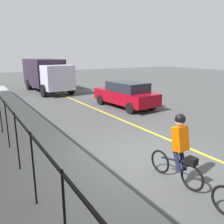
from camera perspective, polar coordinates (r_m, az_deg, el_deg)
ground_plane at (r=7.72m, az=9.23°, el=-10.68°), size 80.00×80.00×0.00m
lane_line_centre at (r=8.79m, az=17.22°, el=-7.99°), size 36.00×0.12×0.01m
sidewalk at (r=6.23m, az=-16.23°, el=-16.79°), size 40.00×3.20×0.15m
iron_fence at (r=6.57m, az=-22.78°, el=-3.76°), size 17.77×0.04×1.60m
cyclist_lead at (r=6.06m, az=16.28°, el=-8.88°), size 1.71×0.38×1.83m
patrol_sedan at (r=14.23m, az=3.45°, el=4.47°), size 4.52×2.18×1.58m
box_truck_background at (r=21.04m, az=-15.95°, el=9.11°), size 6.79×2.73×2.78m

